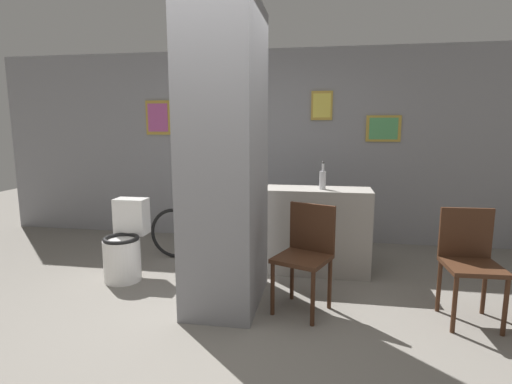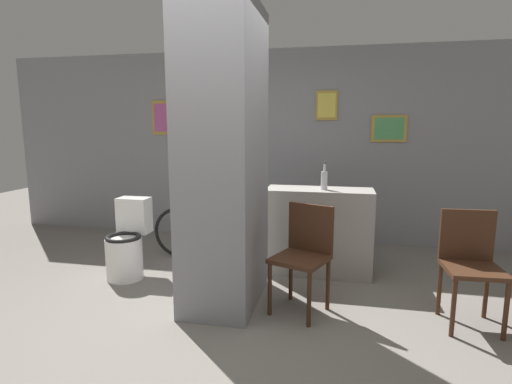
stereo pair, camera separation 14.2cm
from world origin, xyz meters
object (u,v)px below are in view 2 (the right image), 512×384
at_px(chair_by_doorway, 470,261).
at_px(bottle_tall, 324,179).
at_px(toilet, 127,245).
at_px(bicycle, 218,233).
at_px(chair_near_pillar, 304,252).

height_order(chair_by_doorway, bottle_tall, bottle_tall).
xyz_separation_m(chair_by_doorway, bottle_tall, (-1.20, 0.87, 0.51)).
bearing_deg(chair_by_doorway, toilet, 171.00).
relative_size(chair_by_doorway, bicycle, 0.57).
height_order(chair_near_pillar, chair_by_doorway, same).
relative_size(toilet, bottle_tall, 2.77).
distance_m(chair_near_pillar, chair_by_doorway, 1.32).
xyz_separation_m(bicycle, bottle_tall, (1.24, -0.21, 0.71)).
relative_size(chair_near_pillar, bottle_tall, 3.10).
xyz_separation_m(chair_near_pillar, chair_by_doorway, (1.32, 0.03, 0.00)).
height_order(chair_near_pillar, bottle_tall, bottle_tall).
distance_m(bicycle, bottle_tall, 1.44).
bearing_deg(chair_by_doorway, bicycle, 153.69).
xyz_separation_m(toilet, chair_near_pillar, (1.89, -0.40, 0.17)).
bearing_deg(toilet, chair_by_doorway, -6.50).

